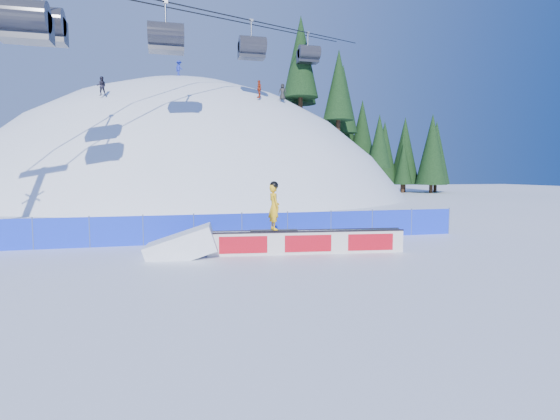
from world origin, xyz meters
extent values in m
plane|color=white|center=(0.00, 0.00, 0.00)|extent=(160.00, 160.00, 0.00)
sphere|color=white|center=(0.00, 42.00, -18.00)|extent=(64.00, 64.00, 64.00)
cylinder|color=#2F1E13|center=(14.23, 37.28, 10.87)|extent=(0.50, 0.50, 1.40)
cone|color=black|center=(14.23, 37.28, 14.79)|extent=(2.92, 2.92, 6.63)
cylinder|color=#2F1E13|center=(16.05, 41.08, 10.27)|extent=(0.50, 0.50, 1.40)
cone|color=black|center=(16.05, 41.08, 14.59)|extent=(3.28, 3.28, 7.45)
cylinder|color=#2F1E13|center=(16.12, 44.84, 10.10)|extent=(0.50, 0.50, 1.40)
cone|color=black|center=(16.12, 44.84, 15.47)|extent=(4.20, 4.20, 9.55)
cylinder|color=#2F1E13|center=(18.06, 39.79, 8.93)|extent=(0.50, 0.50, 1.40)
cone|color=black|center=(18.06, 39.79, 14.19)|extent=(4.10, 4.10, 9.32)
cylinder|color=#2F1E13|center=(20.18, 39.33, 7.29)|extent=(0.50, 0.50, 1.40)
cone|color=black|center=(20.18, 39.33, 11.45)|extent=(3.13, 3.13, 7.12)
cylinder|color=#2F1E13|center=(23.15, 40.09, 4.61)|extent=(0.50, 0.50, 1.40)
cone|color=black|center=(23.15, 40.09, 9.90)|extent=(4.12, 4.12, 9.37)
cylinder|color=#2F1E13|center=(23.26, 45.48, 4.30)|extent=(0.50, 0.50, 1.40)
cone|color=black|center=(23.26, 45.48, 9.82)|extent=(4.32, 4.32, 9.82)
cylinder|color=#2F1E13|center=(25.52, 38.93, 1.66)|extent=(0.50, 0.50, 1.40)
cone|color=black|center=(25.52, 38.93, 6.43)|extent=(3.67, 3.67, 8.34)
cylinder|color=#2F1E13|center=(28.81, 45.19, 0.60)|extent=(0.50, 0.50, 1.40)
cone|color=black|center=(28.81, 45.19, 4.62)|extent=(3.01, 3.01, 6.84)
cylinder|color=#2F1E13|center=(30.60, 38.59, 0.60)|extent=(0.50, 0.50, 1.40)
cone|color=black|center=(30.60, 38.59, 4.74)|extent=(3.12, 3.12, 7.09)
cylinder|color=#2F1E13|center=(29.65, 36.04, 0.60)|extent=(0.50, 0.50, 1.40)
cone|color=black|center=(29.65, 36.04, 4.78)|extent=(3.15, 3.15, 7.15)
cylinder|color=#2F1E13|center=(33.47, 42.63, 0.60)|extent=(0.50, 0.50, 1.40)
cone|color=black|center=(33.47, 42.63, 4.58)|extent=(2.98, 2.98, 6.76)
cylinder|color=#2F1E13|center=(33.12, 36.02, 0.60)|extent=(0.50, 0.50, 1.40)
cone|color=black|center=(33.12, 36.02, 5.14)|extent=(3.47, 3.47, 7.88)
cylinder|color=#2F1E13|center=(35.61, 39.39, 0.60)|extent=(0.50, 0.50, 1.40)
cone|color=black|center=(35.61, 39.39, 4.55)|extent=(2.95, 2.95, 6.70)
cube|color=#1432DE|center=(0.00, 4.50, 0.60)|extent=(22.00, 0.03, 1.20)
cylinder|color=#415176|center=(-7.00, 4.50, 0.65)|extent=(0.05, 0.05, 1.30)
cylinder|color=#415176|center=(-5.00, 4.50, 0.65)|extent=(0.05, 0.05, 1.30)
cylinder|color=#415176|center=(-3.00, 4.50, 0.65)|extent=(0.05, 0.05, 1.30)
cylinder|color=#415176|center=(-1.00, 4.50, 0.65)|extent=(0.05, 0.05, 1.30)
cylinder|color=#415176|center=(1.00, 4.50, 0.65)|extent=(0.05, 0.05, 1.30)
cylinder|color=#415176|center=(3.00, 4.50, 0.65)|extent=(0.05, 0.05, 1.30)
cylinder|color=#415176|center=(5.00, 4.50, 0.65)|extent=(0.05, 0.05, 1.30)
cylinder|color=#415176|center=(7.00, 4.50, 0.65)|extent=(0.05, 0.05, 1.30)
cylinder|color=#415176|center=(9.00, 4.50, 0.65)|extent=(0.05, 0.05, 1.30)
cylinder|color=#415176|center=(11.00, 4.50, 0.65)|extent=(0.05, 0.05, 1.30)
cylinder|color=#2A2B32|center=(-8.75, 10.55, 10.52)|extent=(2.40, 1.50, 1.50)
cylinder|color=#2A2B32|center=(-2.00, 17.93, 12.36)|extent=(2.40, 1.50, 1.50)
cylinder|color=#2A2B32|center=(5.50, 26.13, 14.40)|extent=(2.40, 1.50, 1.50)
cylinder|color=#2A2B32|center=(13.75, 35.15, 16.64)|extent=(2.40, 1.50, 1.50)
cube|color=silver|center=(2.86, 1.26, 0.40)|extent=(7.12, 1.24, 0.80)
cube|color=gray|center=(2.86, 1.26, 0.82)|extent=(7.06, 1.25, 0.04)
cube|color=black|center=(2.84, 1.03, 0.83)|extent=(7.08, 0.82, 0.05)
cube|color=black|center=(2.89, 1.50, 0.83)|extent=(7.08, 0.82, 0.05)
cube|color=red|center=(2.84, 1.03, 0.40)|extent=(6.72, 0.77, 0.60)
cube|color=red|center=(2.89, 1.49, 0.40)|extent=(6.72, 0.77, 0.60)
cube|color=black|center=(1.67, 1.40, 0.87)|extent=(1.72, 0.49, 0.03)
imported|color=yellow|center=(1.67, 1.40, 1.71)|extent=(0.47, 0.64, 1.64)
sphere|color=black|center=(1.67, 1.40, 2.47)|extent=(0.31, 0.31, 0.31)
imported|color=black|center=(-7.59, 27.68, 10.42)|extent=(0.87, 0.71, 1.65)
imported|color=#A83518|center=(6.46, 28.01, 10.87)|extent=(0.51, 1.01, 1.65)
imported|color=#1D2DAE|center=(-0.78, 36.63, 14.36)|extent=(1.08, 1.23, 1.65)
imported|color=black|center=(9.40, 30.46, 11.15)|extent=(0.92, 0.73, 1.65)
camera|label=1|loc=(-1.87, -13.67, 2.93)|focal=28.00mm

